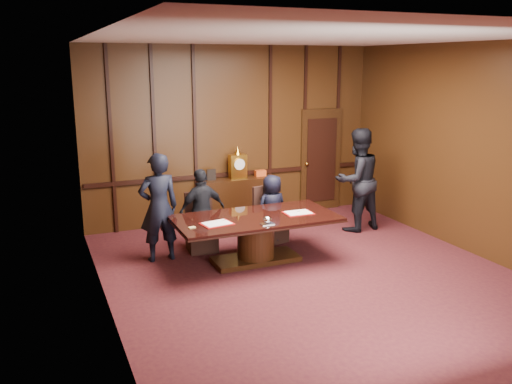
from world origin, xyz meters
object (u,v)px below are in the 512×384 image
witness_left (159,207)px  witness_right (357,180)px  conference_table (256,231)px  signatory_left (202,211)px  sideboard (238,198)px  signatory_right (272,209)px

witness_left → witness_right: 3.87m
conference_table → signatory_left: (-0.65, 0.80, 0.21)m
witness_right → witness_left: bearing=-3.3°
conference_table → witness_left: (-1.41, 0.68, 0.38)m
witness_right → sideboard: bearing=-42.0°
signatory_left → signatory_right: signatory_left is taller
conference_table → signatory_right: (0.65, 0.80, 0.11)m
signatory_right → sideboard: bearing=-95.1°
signatory_right → witness_left: size_ratio=0.69×
sideboard → signatory_left: sideboard is taller
witness_left → witness_right: witness_right is taller
conference_table → witness_left: bearing=154.1°
sideboard → conference_table: sideboard is taller
witness_left → witness_right: (3.87, 0.17, 0.09)m
sideboard → signatory_right: 1.46m
witness_left → signatory_left: bearing=-173.5°
conference_table → signatory_left: 1.05m
signatory_right → witness_right: witness_right is taller
sideboard → signatory_right: sideboard is taller
signatory_left → witness_left: (-0.76, -0.12, 0.17)m
signatory_left → sideboard: bearing=-139.9°
signatory_left → witness_right: witness_right is taller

